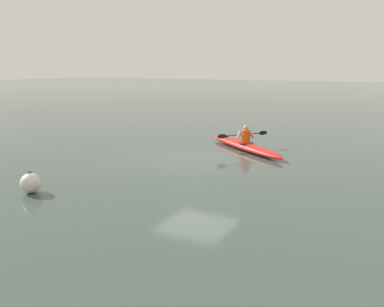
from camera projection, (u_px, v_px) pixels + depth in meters
ground_plane at (197, 159)px, 14.05m from camera, size 160.00×160.00×0.00m
kayak at (245, 146)px, 15.61m from camera, size 4.26×3.43×0.31m
kayaker at (245, 135)px, 15.48m from camera, size 1.42×1.86×0.70m
mooring_buoy_channel_marker at (31, 183)px, 10.29m from camera, size 0.52×0.52×0.57m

